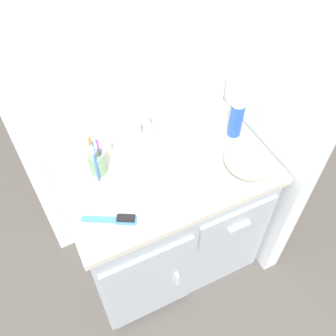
{
  "coord_description": "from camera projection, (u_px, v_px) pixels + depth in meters",
  "views": [
    {
      "loc": [
        -0.41,
        -0.87,
        1.89
      ],
      "look_at": [
        0.0,
        -0.03,
        0.77
      ],
      "focal_mm": 40.0,
      "sensor_mm": 36.0,
      "label": 1
    }
  ],
  "objects": [
    {
      "name": "wall_right",
      "position": [
        282.0,
        61.0,
        1.35
      ],
      "size": [
        0.08,
        0.63,
        2.2
      ],
      "primitive_type": "cube",
      "color": "silver",
      "rests_on": "ground_plane"
    },
    {
      "name": "soap_dispenser",
      "position": [
        134.0,
        132.0,
        1.53
      ],
      "size": [
        0.06,
        0.06,
        0.14
      ],
      "color": "white",
      "rests_on": "vanity"
    },
    {
      "name": "wall_back",
      "position": [
        128.0,
        47.0,
        1.41
      ],
      "size": [
        1.02,
        0.08,
        2.2
      ],
      "primitive_type": "cube",
      "color": "silver",
      "rests_on": "ground_plane"
    },
    {
      "name": "backsplash",
      "position": [
        138.0,
        115.0,
        1.6
      ],
      "size": [
        0.84,
        0.02,
        0.12
      ],
      "color": "beige",
      "rests_on": "vanity"
    },
    {
      "name": "shaving_cream_can",
      "position": [
        236.0,
        118.0,
        1.54
      ],
      "size": [
        0.06,
        0.06,
        0.18
      ],
      "color": "#234CB2",
      "rests_on": "vanity"
    },
    {
      "name": "hand_towel",
      "position": [
        251.0,
        161.0,
        1.45
      ],
      "size": [
        0.19,
        0.21,
        0.09
      ],
      "color": "#A8BCA3",
      "rests_on": "vanity"
    },
    {
      "name": "vanity",
      "position": [
        166.0,
        216.0,
        1.76
      ],
      "size": [
        0.84,
        0.56,
        0.75
      ],
      "color": "#9EA8B2",
      "rests_on": "ground_plane"
    },
    {
      "name": "sink_faucet",
      "position": [
        148.0,
        131.0,
        1.55
      ],
      "size": [
        0.09,
        0.09,
        0.14
      ],
      "color": "silver",
      "rests_on": "vanity"
    },
    {
      "name": "ground_plane",
      "position": [
        166.0,
        254.0,
        2.06
      ],
      "size": [
        6.0,
        6.0,
        0.0
      ],
      "primitive_type": "plane",
      "color": "#4C4742"
    },
    {
      "name": "hairbrush",
      "position": [
        117.0,
        219.0,
        1.32
      ],
      "size": [
        0.19,
        0.12,
        0.03
      ],
      "rotation": [
        0.0,
        0.0,
        -0.5
      ],
      "color": "teal",
      "rests_on": "vanity"
    },
    {
      "name": "toothbrush_cup",
      "position": [
        97.0,
        162.0,
        1.43
      ],
      "size": [
        0.07,
        0.1,
        0.2
      ],
      "color": "gray",
      "rests_on": "vanity"
    }
  ]
}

